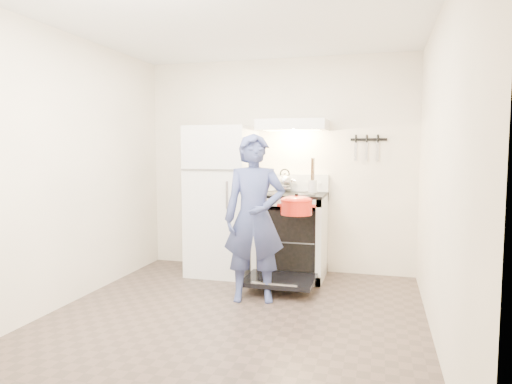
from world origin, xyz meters
TOP-DOWN VIEW (x-y plane):
  - floor at (0.00, 0.00)m, footprint 3.60×3.60m
  - back_wall at (0.00, 1.80)m, footprint 3.20×0.02m
  - refrigerator at (-0.58, 1.45)m, footprint 0.70×0.70m
  - stove_body at (0.23, 1.48)m, footprint 0.76×0.65m
  - cooktop at (0.23, 1.48)m, footprint 0.76×0.65m
  - backsplash at (0.23, 1.76)m, footprint 0.76×0.07m
  - oven_door at (0.23, 0.88)m, footprint 0.70×0.54m
  - oven_rack at (0.23, 1.48)m, footprint 0.60×0.52m
  - range_hood at (0.23, 1.55)m, footprint 0.76×0.50m
  - knife_strip at (1.05, 1.79)m, footprint 0.40×0.02m
  - pizza_stone at (0.27, 1.45)m, footprint 0.30×0.30m
  - tea_kettle at (0.11, 1.68)m, footprint 0.22×0.18m
  - utensil_jar at (0.49, 1.32)m, footprint 0.10×0.10m
  - person at (0.05, 0.58)m, footprint 0.65×0.50m
  - dutch_oven at (0.38, 0.96)m, footprint 0.38×0.31m

SIDE VIEW (x-z plane):
  - floor at x=0.00m, z-range 0.00..0.00m
  - oven_door at x=0.23m, z-range 0.10..0.15m
  - oven_rack at x=0.23m, z-range 0.43..0.45m
  - pizza_stone at x=0.27m, z-range 0.45..0.46m
  - stove_body at x=0.23m, z-range 0.00..0.92m
  - person at x=0.05m, z-range 0.00..1.58m
  - refrigerator at x=-0.58m, z-range 0.00..1.70m
  - dutch_oven at x=0.38m, z-range 0.74..0.98m
  - cooktop at x=0.23m, z-range 0.92..0.95m
  - utensil_jar at x=0.49m, z-range 0.98..1.11m
  - backsplash at x=0.23m, z-range 0.95..1.15m
  - tea_kettle at x=0.11m, z-range 0.95..1.21m
  - back_wall at x=0.00m, z-range 0.00..2.50m
  - knife_strip at x=1.05m, z-range 1.54..1.56m
  - range_hood at x=0.23m, z-range 1.65..1.77m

